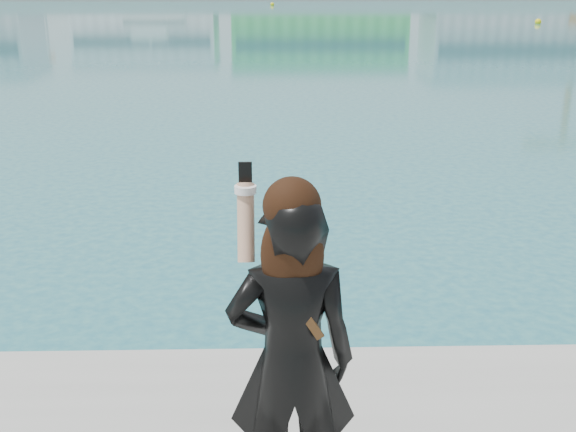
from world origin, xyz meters
name	(u,v)px	position (x,y,z in m)	size (l,w,h in m)	color
buoy_near	(538,24)	(20.89, 55.10, 0.00)	(0.50, 0.50, 0.50)	yellow
buoy_extra	(272,6)	(-0.23, 94.20, 0.00)	(0.50, 0.50, 0.50)	yellow
woman	(291,353)	(-0.57, -0.81, 1.77)	(0.67, 0.44, 1.92)	black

